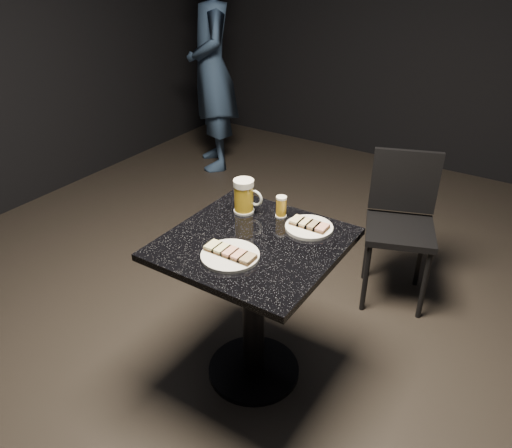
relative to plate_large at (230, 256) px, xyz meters
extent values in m
plane|color=black|center=(0.01, 0.15, -0.76)|extent=(6.00, 6.00, 0.00)
cylinder|color=silver|center=(0.00, 0.00, 0.00)|extent=(0.23, 0.23, 0.01)
cylinder|color=white|center=(0.16, 0.36, 0.00)|extent=(0.21, 0.21, 0.01)
imported|color=navy|center=(-1.70, 2.12, 0.12)|extent=(0.75, 0.75, 1.75)
cylinder|color=black|center=(0.01, 0.15, -0.74)|extent=(0.44, 0.44, 0.03)
cylinder|color=black|center=(0.01, 0.15, -0.38)|extent=(0.10, 0.10, 0.69)
cube|color=black|center=(0.01, 0.15, -0.02)|extent=(0.70, 0.70, 0.03)
cylinder|color=silver|center=(-0.17, 0.34, 0.00)|extent=(0.10, 0.10, 0.01)
cylinder|color=gold|center=(-0.17, 0.34, 0.06)|extent=(0.09, 0.09, 0.12)
cylinder|color=white|center=(-0.17, 0.34, 0.14)|extent=(0.09, 0.09, 0.03)
torus|color=silver|center=(-0.12, 0.36, 0.07)|extent=(0.08, 0.01, 0.08)
cylinder|color=silver|center=(0.00, 0.40, 0.00)|extent=(0.05, 0.05, 0.01)
cylinder|color=gold|center=(0.00, 0.40, 0.04)|extent=(0.05, 0.05, 0.08)
cylinder|color=white|center=(0.00, 0.40, 0.09)|extent=(0.05, 0.05, 0.01)
cube|color=black|center=(0.36, 1.08, -0.31)|extent=(0.47, 0.47, 0.04)
cylinder|color=black|center=(0.27, 0.88, -0.54)|extent=(0.03, 0.03, 0.43)
cylinder|color=black|center=(0.56, 0.99, -0.54)|extent=(0.03, 0.03, 0.43)
cylinder|color=black|center=(0.16, 1.17, -0.54)|extent=(0.03, 0.03, 0.43)
cylinder|color=black|center=(0.45, 1.28, -0.54)|extent=(0.03, 0.03, 0.43)
cube|color=black|center=(0.30, 1.24, -0.09)|extent=(0.35, 0.15, 0.36)
cube|color=#4C3521|center=(-0.08, 0.00, 0.01)|extent=(0.05, 0.07, 0.01)
cube|color=#D1D184|center=(-0.08, 0.00, 0.02)|extent=(0.05, 0.07, 0.01)
cube|color=#4C3521|center=(-0.04, 0.00, 0.01)|extent=(0.05, 0.07, 0.01)
cube|color=#D1D184|center=(-0.04, 0.00, 0.02)|extent=(0.05, 0.07, 0.01)
cube|color=#4C3521|center=(0.00, 0.00, 0.01)|extent=(0.05, 0.07, 0.01)
cube|color=tan|center=(0.00, 0.00, 0.02)|extent=(0.05, 0.07, 0.01)
cube|color=#4C3521|center=(0.04, 0.00, 0.01)|extent=(0.05, 0.07, 0.01)
cube|color=tan|center=(0.04, 0.00, 0.02)|extent=(0.05, 0.07, 0.01)
cube|color=#4C3521|center=(0.08, 0.00, 0.01)|extent=(0.05, 0.07, 0.01)
cube|color=#8C7251|center=(0.08, 0.00, 0.02)|extent=(0.05, 0.07, 0.01)
cube|color=#4C3521|center=(0.10, 0.36, 0.01)|extent=(0.05, 0.07, 0.01)
cube|color=beige|center=(0.10, 0.36, 0.02)|extent=(0.05, 0.07, 0.01)
cube|color=#4C3521|center=(0.14, 0.36, 0.01)|extent=(0.05, 0.07, 0.01)
cube|color=beige|center=(0.14, 0.36, 0.02)|extent=(0.05, 0.07, 0.01)
cube|color=#4C3521|center=(0.18, 0.36, 0.01)|extent=(0.05, 0.07, 0.01)
cube|color=#8C7251|center=(0.18, 0.36, 0.02)|extent=(0.05, 0.07, 0.01)
cube|color=#4C3521|center=(0.21, 0.36, 0.01)|extent=(0.05, 0.07, 0.01)
cube|color=tan|center=(0.21, 0.36, 0.02)|extent=(0.05, 0.07, 0.01)
camera|label=1|loc=(0.97, -1.31, 1.08)|focal=35.00mm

